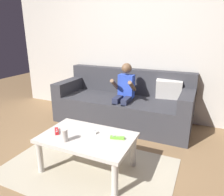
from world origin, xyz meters
TOP-DOWN VIEW (x-y plane):
  - ground_plane at (0.00, 0.00)m, footprint 9.35×9.35m
  - wall_back at (0.00, 1.90)m, footprint 4.68×0.05m
  - couch at (-0.06, 1.51)m, footprint 2.07×0.80m
  - person_seated_on_couch at (0.01, 1.33)m, footprint 0.32×0.39m
  - coffee_table at (0.04, 0.22)m, footprint 0.93×0.59m
  - area_rug at (0.04, 0.22)m, footprint 1.76×1.13m
  - game_remote_white_near_edge at (0.04, 0.32)m, footprint 0.14×0.08m
  - game_remote_lime_center at (0.34, 0.29)m, footprint 0.14×0.07m
  - game_remote_red_far_corner at (-0.30, 0.16)m, footprint 0.12×0.13m
  - soda_can at (-0.10, 0.05)m, footprint 0.07×0.07m

SIDE VIEW (x-z plane):
  - ground_plane at x=0.00m, z-range 0.00..0.00m
  - area_rug at x=0.04m, z-range 0.00..0.01m
  - couch at x=-0.06m, z-range -0.11..0.70m
  - coffee_table at x=0.04m, z-range 0.13..0.51m
  - game_remote_white_near_edge at x=0.04m, z-range 0.38..0.41m
  - game_remote_lime_center at x=0.34m, z-range 0.38..0.41m
  - game_remote_red_far_corner at x=-0.30m, z-range 0.38..0.41m
  - soda_can at x=-0.10m, z-range 0.38..0.50m
  - person_seated_on_couch at x=0.01m, z-range 0.07..1.03m
  - wall_back at x=0.00m, z-range 0.00..2.50m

